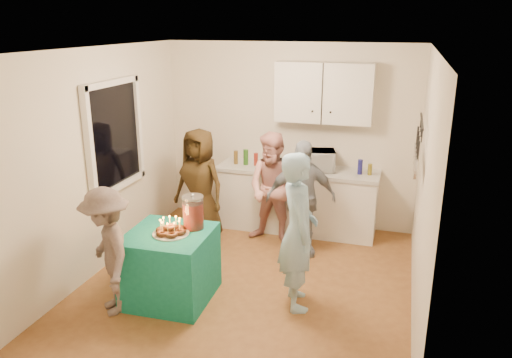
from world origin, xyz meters
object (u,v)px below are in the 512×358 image
(counter, at_px, (297,201))
(woman_back_right, at_px, (301,198))
(party_table, at_px, (170,266))
(microwave, at_px, (316,160))
(punch_jar, at_px, (193,213))
(woman_back_left, at_px, (200,185))
(child_near_left, at_px, (108,252))
(man_birthday, at_px, (298,231))
(woman_back_center, at_px, (274,189))

(counter, bearing_deg, woman_back_right, -74.66)
(counter, xyz_separation_m, party_table, (-0.90, -2.21, -0.05))
(microwave, distance_m, punch_jar, 2.23)
(microwave, bearing_deg, woman_back_left, -168.87)
(counter, distance_m, party_table, 2.39)
(party_table, bearing_deg, counter, 67.96)
(woman_back_right, relative_size, child_near_left, 1.12)
(woman_back_left, xyz_separation_m, child_near_left, (-0.17, -1.96, -0.10))
(counter, distance_m, man_birthday, 2.03)
(woman_back_left, bearing_deg, woman_back_right, 9.99)
(counter, distance_m, child_near_left, 2.96)
(child_near_left, bearing_deg, microwave, 104.70)
(punch_jar, height_order, woman_back_left, woman_back_left)
(man_birthday, bearing_deg, microwave, -16.07)
(child_near_left, bearing_deg, woman_back_left, 131.44)
(woman_back_left, height_order, woman_back_right, woman_back_left)
(microwave, distance_m, woman_back_center, 0.74)
(man_birthday, height_order, woman_back_right, man_birthday)
(punch_jar, relative_size, man_birthday, 0.21)
(woman_back_center, height_order, woman_back_right, woman_back_center)
(party_table, xyz_separation_m, woman_back_right, (1.10, 1.47, 0.37))
(microwave, xyz_separation_m, woman_back_center, (-0.46, -0.51, -0.29))
(woman_back_left, bearing_deg, punch_jar, -56.03)
(woman_back_left, bearing_deg, man_birthday, -24.76)
(party_table, bearing_deg, woman_back_center, 67.99)
(woman_back_right, xyz_separation_m, child_near_left, (-1.58, -1.87, -0.08))
(microwave, bearing_deg, punch_jar, -128.34)
(punch_jar, relative_size, woman_back_center, 0.23)
(woman_back_center, bearing_deg, woman_back_left, -162.33)
(child_near_left, bearing_deg, counter, 108.85)
(party_table, xyz_separation_m, woman_back_left, (-0.30, 1.56, 0.39))
(party_table, xyz_separation_m, man_birthday, (1.32, 0.27, 0.45))
(microwave, bearing_deg, child_near_left, -135.02)
(woman_back_center, xyz_separation_m, child_near_left, (-1.16, -2.11, -0.09))
(child_near_left, bearing_deg, woman_back_right, 96.38)
(punch_jar, distance_m, woman_back_right, 1.57)
(woman_back_right, bearing_deg, child_near_left, -149.74)
(punch_jar, bearing_deg, man_birthday, 3.71)
(counter, bearing_deg, punch_jar, -109.01)
(microwave, bearing_deg, woman_back_right, -106.77)
(microwave, distance_m, woman_back_right, 0.81)
(party_table, xyz_separation_m, punch_jar, (0.20, 0.20, 0.55))
(party_table, bearing_deg, child_near_left, -139.79)
(woman_back_left, distance_m, woman_back_right, 1.40)
(woman_back_left, bearing_deg, counter, 42.40)
(microwave, height_order, woman_back_left, woman_back_left)
(counter, bearing_deg, microwave, 0.00)
(punch_jar, bearing_deg, woman_back_left, 110.26)
(punch_jar, distance_m, woman_back_center, 1.60)
(child_near_left, bearing_deg, party_table, 86.72)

